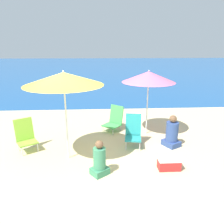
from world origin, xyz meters
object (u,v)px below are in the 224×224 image
beach_chair_teal (133,131)px  person_seated_far (172,134)px  beach_umbrella_yellow (64,79)px  beach_chair_green (114,119)px  cooler_box (169,163)px  person_seated_near (99,161)px  beach_umbrella_pink (149,77)px  beach_chair_lime (25,135)px

beach_chair_teal → person_seated_far: (1.11, -0.11, -0.07)m
beach_umbrella_yellow → person_seated_far: beach_umbrella_yellow is taller
beach_chair_green → person_seated_far: 2.06m
cooler_box → person_seated_near: bearing=-175.9°
beach_chair_teal → cooler_box: (0.66, -1.35, -0.30)m
beach_umbrella_yellow → beach_umbrella_pink: beach_umbrella_yellow is taller
beach_chair_teal → beach_chair_green: beach_chair_teal is taller
beach_umbrella_yellow → beach_umbrella_pink: 2.81m
beach_umbrella_yellow → cooler_box: bearing=-15.7°
beach_umbrella_pink → beach_chair_lime: (-3.59, -0.98, -1.43)m
beach_chair_teal → beach_chair_lime: beach_chair_teal is taller
beach_umbrella_pink → person_seated_near: size_ratio=2.52×
beach_umbrella_pink → person_seated_far: size_ratio=2.25×
beach_umbrella_yellow → cooler_box: beach_umbrella_yellow is taller
beach_chair_teal → person_seated_far: bearing=2.8°
beach_umbrella_yellow → cooler_box: 3.18m
beach_chair_green → person_seated_far: bearing=0.7°
person_seated_near → beach_chair_teal: bearing=109.1°
beach_chair_lime → beach_chair_teal: bearing=-30.2°
beach_umbrella_yellow → beach_chair_green: beach_umbrella_yellow is taller
person_seated_near → beach_chair_lime: bearing=-160.4°
beach_chair_green → cooler_box: beach_chair_green is taller
beach_chair_teal → person_seated_far: 1.12m
beach_chair_green → person_seated_near: (-0.52, -2.69, -0.04)m
cooler_box → beach_chair_lime: bearing=161.6°
beach_chair_teal → person_seated_near: bearing=-115.2°
beach_chair_lime → person_seated_far: size_ratio=0.96×
person_seated_near → cooler_box: size_ratio=1.58×
beach_umbrella_pink → beach_chair_lime: 3.98m
beach_umbrella_pink → beach_chair_lime: size_ratio=2.34×
beach_umbrella_yellow → beach_chair_lime: 2.10m
beach_chair_green → beach_umbrella_yellow: bearing=-84.0°
beach_umbrella_pink → beach_chair_green: (-1.03, 0.37, -1.50)m
beach_chair_teal → beach_chair_green: bearing=119.4°
beach_chair_lime → person_seated_near: bearing=-66.0°
beach_chair_teal → beach_chair_green: 1.31m
beach_chair_green → cooler_box: size_ratio=1.60×
beach_chair_teal → cooler_box: size_ratio=1.72×
beach_umbrella_yellow → beach_chair_teal: beach_umbrella_yellow is taller
beach_umbrella_yellow → person_seated_far: 3.40m
beach_umbrella_yellow → beach_chair_teal: size_ratio=2.49×
beach_chair_lime → cooler_box: 3.88m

